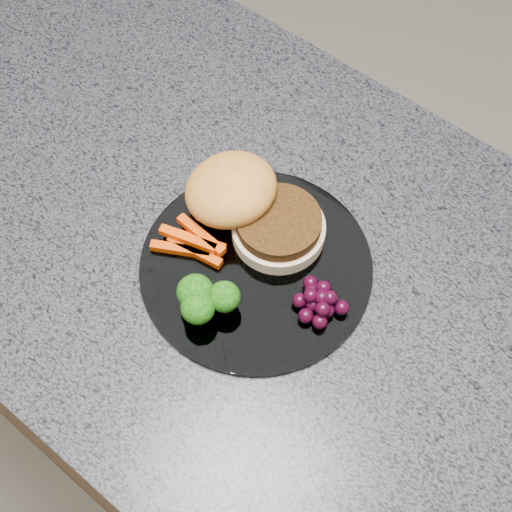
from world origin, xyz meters
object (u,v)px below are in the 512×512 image
at_px(island_cabinet, 260,391).
at_px(burger, 248,205).
at_px(plate, 256,266).
at_px(grape_bunch, 319,301).

xyz_separation_m(island_cabinet, burger, (-0.04, 0.03, 0.50)).
relative_size(plate, burger, 1.42).
xyz_separation_m(plate, grape_bunch, (0.08, 0.00, 0.02)).
bearing_deg(island_cabinet, burger, 147.77).
relative_size(plate, grape_bunch, 4.34).
distance_m(island_cabinet, grape_bunch, 0.50).
xyz_separation_m(island_cabinet, grape_bunch, (0.09, -0.01, 0.49)).
bearing_deg(island_cabinet, plate, -73.11).
relative_size(burger, grape_bunch, 3.06).
relative_size(island_cabinet, burger, 6.55).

